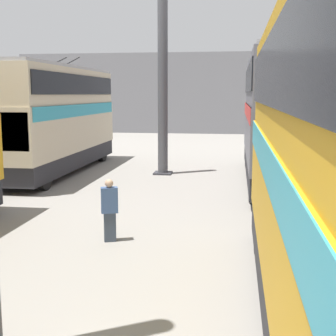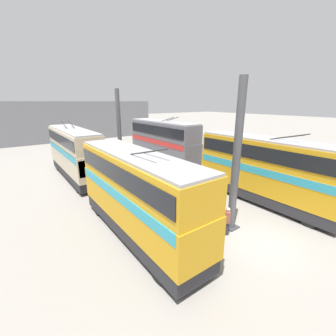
{
  "view_description": "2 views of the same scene",
  "coord_description": "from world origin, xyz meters",
  "px_view_note": "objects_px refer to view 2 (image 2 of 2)",
  "views": [
    {
      "loc": [
        -3.57,
        -3.41,
        3.73
      ],
      "look_at": [
        11.23,
        -1.24,
        1.37
      ],
      "focal_mm": 50.0,
      "sensor_mm": 36.0,
      "label": 1
    },
    {
      "loc": [
        -5.68,
        10.6,
        7.64
      ],
      "look_at": [
        8.8,
        -0.04,
        2.28
      ],
      "focal_mm": 24.0,
      "sensor_mm": 36.0,
      "label": 2
    }
  ],
  "objects_px": {
    "bus_right_mid": "(74,151)",
    "bus_left_near": "(265,167)",
    "bus_right_near": "(137,190)",
    "person_aisle_midway": "(178,187)",
    "oil_drum": "(211,243)",
    "person_aisle_foreground": "(227,220)",
    "bus_left_far": "(163,140)"
  },
  "relations": [
    {
      "from": "bus_left_near",
      "to": "bus_right_near",
      "type": "bearing_deg",
      "value": 80.72
    },
    {
      "from": "bus_left_near",
      "to": "bus_left_far",
      "type": "distance_m",
      "value": 13.61
    },
    {
      "from": "bus_right_near",
      "to": "person_aisle_foreground",
      "type": "xyz_separation_m",
      "value": [
        -3.07,
        -4.27,
        -1.93
      ]
    },
    {
      "from": "bus_right_mid",
      "to": "bus_left_near",
      "type": "bearing_deg",
      "value": -145.09
    },
    {
      "from": "bus_left_far",
      "to": "oil_drum",
      "type": "bearing_deg",
      "value": 153.37
    },
    {
      "from": "bus_right_near",
      "to": "person_aisle_midway",
      "type": "height_order",
      "value": "bus_right_near"
    },
    {
      "from": "person_aisle_foreground",
      "to": "person_aisle_midway",
      "type": "xyz_separation_m",
      "value": [
        5.94,
        -1.07,
        -0.07
      ]
    },
    {
      "from": "bus_right_mid",
      "to": "person_aisle_midway",
      "type": "distance_m",
      "value": 11.56
    },
    {
      "from": "oil_drum",
      "to": "bus_right_mid",
      "type": "bearing_deg",
      "value": 8.22
    },
    {
      "from": "person_aisle_midway",
      "to": "bus_left_near",
      "type": "bearing_deg",
      "value": -152.49
    },
    {
      "from": "person_aisle_midway",
      "to": "bus_right_mid",
      "type": "bearing_deg",
      "value": 8.73
    },
    {
      "from": "bus_right_near",
      "to": "bus_right_mid",
      "type": "relative_size",
      "value": 0.96
    },
    {
      "from": "bus_left_near",
      "to": "bus_left_far",
      "type": "height_order",
      "value": "bus_left_far"
    },
    {
      "from": "bus_left_near",
      "to": "bus_right_near",
      "type": "xyz_separation_m",
      "value": [
        1.66,
        10.18,
        0.0
      ]
    },
    {
      "from": "bus_left_near",
      "to": "bus_right_near",
      "type": "relative_size",
      "value": 1.05
    },
    {
      "from": "person_aisle_midway",
      "to": "oil_drum",
      "type": "xyz_separation_m",
      "value": [
        -6.47,
        2.96,
        -0.4
      ]
    },
    {
      "from": "bus_right_near",
      "to": "bus_right_mid",
      "type": "xyz_separation_m",
      "value": [
        12.92,
        0.0,
        0.03
      ]
    },
    {
      "from": "person_aisle_midway",
      "to": "oil_drum",
      "type": "height_order",
      "value": "person_aisle_midway"
    },
    {
      "from": "bus_right_near",
      "to": "person_aisle_midway",
      "type": "xyz_separation_m",
      "value": [
        2.87,
        -5.35,
        -2.0
      ]
    },
    {
      "from": "bus_left_far",
      "to": "oil_drum",
      "type": "height_order",
      "value": "bus_left_far"
    },
    {
      "from": "bus_left_near",
      "to": "bus_right_mid",
      "type": "relative_size",
      "value": 1.01
    },
    {
      "from": "bus_right_near",
      "to": "person_aisle_foreground",
      "type": "relative_size",
      "value": 6.09
    },
    {
      "from": "person_aisle_midway",
      "to": "bus_left_far",
      "type": "bearing_deg",
      "value": -47.32
    },
    {
      "from": "bus_right_near",
      "to": "person_aisle_midway",
      "type": "bearing_deg",
      "value": -61.76
    },
    {
      "from": "bus_right_mid",
      "to": "person_aisle_foreground",
      "type": "xyz_separation_m",
      "value": [
        -15.99,
        -4.27,
        -1.96
      ]
    },
    {
      "from": "bus_right_mid",
      "to": "bus_right_near",
      "type": "bearing_deg",
      "value": 180.0
    },
    {
      "from": "bus_right_near",
      "to": "person_aisle_foreground",
      "type": "distance_m",
      "value": 5.6
    },
    {
      "from": "bus_left_far",
      "to": "bus_right_near",
      "type": "height_order",
      "value": "bus_left_far"
    },
    {
      "from": "bus_left_near",
      "to": "person_aisle_foreground",
      "type": "relative_size",
      "value": 6.41
    },
    {
      "from": "person_aisle_foreground",
      "to": "bus_right_mid",
      "type": "bearing_deg",
      "value": 151.04
    },
    {
      "from": "bus_left_far",
      "to": "person_aisle_midway",
      "type": "distance_m",
      "value": 10.51
    },
    {
      "from": "oil_drum",
      "to": "bus_left_far",
      "type": "bearing_deg",
      "value": -26.63
    }
  ]
}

